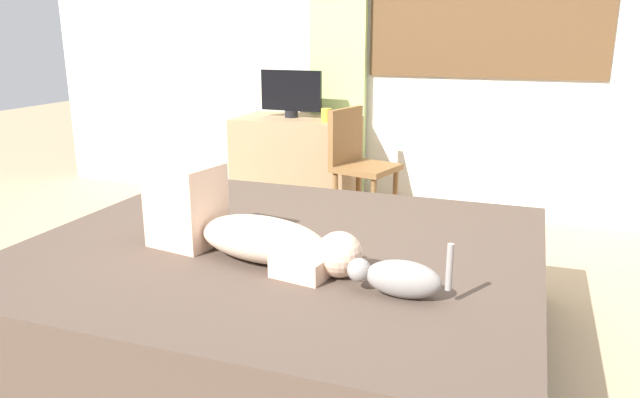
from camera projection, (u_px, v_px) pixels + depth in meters
ground_plane at (280, 364)px, 2.55m from camera, size 16.00×16.00×0.00m
back_wall_with_window at (413, 19)px, 4.41m from camera, size 6.40×0.14×2.90m
bed at (283, 298)px, 2.60m from camera, size 2.17×1.90×0.50m
person_lying at (242, 228)px, 2.37m from camera, size 0.94×0.39×0.34m
cat at (398, 278)px, 2.01m from camera, size 0.36×0.11×0.21m
desk at (297, 165)px, 4.60m from camera, size 0.90×0.56×0.74m
tv_monitor at (291, 93)px, 4.46m from camera, size 0.48×0.10×0.35m
cup at (326, 115)px, 4.25m from camera, size 0.08×0.08×0.10m
chair_by_desk at (357, 160)px, 4.13m from camera, size 0.47×0.47×0.86m
curtain_left at (338, 59)px, 4.56m from camera, size 0.44×0.06×2.32m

